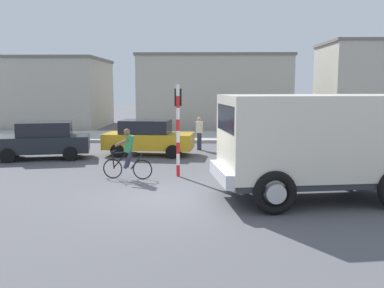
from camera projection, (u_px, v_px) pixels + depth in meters
name	position (u px, v px, depth m)	size (l,w,h in m)	color
ground_plane	(169.00, 198.00, 12.32)	(120.00, 120.00, 0.00)	#56565B
sidewalk_far	(186.00, 136.00, 26.50)	(80.00, 5.00, 0.16)	#ADADA8
truck_foreground	(317.00, 140.00, 11.91)	(5.71, 3.39, 2.90)	silver
cyclist	(128.00, 154.00, 14.67)	(1.72, 0.53, 1.72)	black
traffic_light_pole	(178.00, 117.00, 15.01)	(0.24, 0.43, 3.20)	red
car_red_near	(148.00, 137.00, 19.80)	(4.16, 2.20, 1.60)	gold
car_white_mid	(43.00, 140.00, 18.78)	(4.27, 2.50, 1.60)	#1E2328
car_far_side	(275.00, 139.00, 19.01)	(4.25, 2.42, 1.60)	gold
pedestrian_near_kerb	(199.00, 133.00, 21.33)	(0.34, 0.22, 1.62)	#2D334C
building_corner_left	(37.00, 93.00, 33.13)	(10.40, 8.10, 5.19)	#B2AD9E
building_mid_block	(213.00, 92.00, 32.80)	(11.11, 6.37, 5.39)	#B2AD9E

